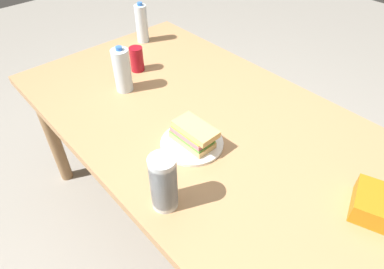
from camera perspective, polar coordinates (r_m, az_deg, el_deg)
The scene contains 8 objects.
ground_plane at distance 1.92m, azimuth 2.61°, elevation -15.05°, with size 8.00×8.00×0.00m, color gray.
dining_table at distance 1.42m, azimuth 3.40°, elevation -0.45°, with size 1.85×1.00×0.73m.
paper_plate at distance 1.27m, azimuth 0.00°, elevation -1.48°, with size 0.24×0.24×0.01m, color white.
sandwich at distance 1.24m, azimuth 0.18°, elevation 0.05°, with size 0.18×0.10×0.08m.
soda_can_red at distance 1.71m, azimuth -9.40°, elevation 12.57°, with size 0.07×0.07×0.12m, color maroon.
water_bottle_tall at distance 1.55m, azimuth -11.81°, elevation 10.67°, with size 0.08×0.08×0.22m.
plastic_cup_stack at distance 1.02m, azimuth -4.87°, elevation -8.20°, with size 0.08×0.08×0.20m.
water_bottle_spare at distance 1.98m, azimuth -8.58°, elevation 18.20°, with size 0.07×0.07×0.22m.
Camera 1 is at (0.73, -0.76, 1.61)m, focal length 31.27 mm.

